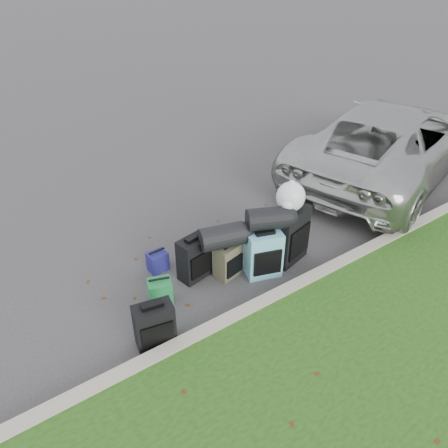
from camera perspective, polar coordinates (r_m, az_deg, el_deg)
ground at (r=6.37m, az=1.77°, el=-4.68°), size 120.00×120.00×0.00m
curb at (r=5.74m, az=7.77°, el=-9.06°), size 120.00×0.18×0.15m
suv at (r=9.02m, az=20.77°, el=10.14°), size 5.55×3.71×1.42m
suitcase_small_black at (r=5.07m, az=-9.07°, el=-12.93°), size 0.48×0.33×0.55m
suitcase_large_black_left at (r=5.90m, az=-3.94°, el=-4.51°), size 0.47×0.33×0.61m
suitcase_olive at (r=5.94m, az=0.53°, el=-4.80°), size 0.40×0.30×0.50m
suitcase_teal at (r=5.94m, az=5.23°, el=-3.96°), size 0.53×0.41×0.67m
suitcase_large_black_right at (r=6.22m, az=8.47°, el=-1.38°), size 0.62×0.46×0.83m
tote_green at (r=5.64m, az=-8.32°, el=-8.74°), size 0.35×0.32×0.33m
tote_navy at (r=6.18m, az=-8.66°, el=-4.86°), size 0.27×0.22×0.28m
duffel_left at (r=5.69m, az=-0.27°, el=-1.67°), size 0.65×0.46×0.32m
duffel_right at (r=5.77m, az=5.71°, el=0.69°), size 0.62×0.50×0.31m
trash_bag at (r=5.89m, az=8.70°, el=3.53°), size 0.40×0.40×0.40m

